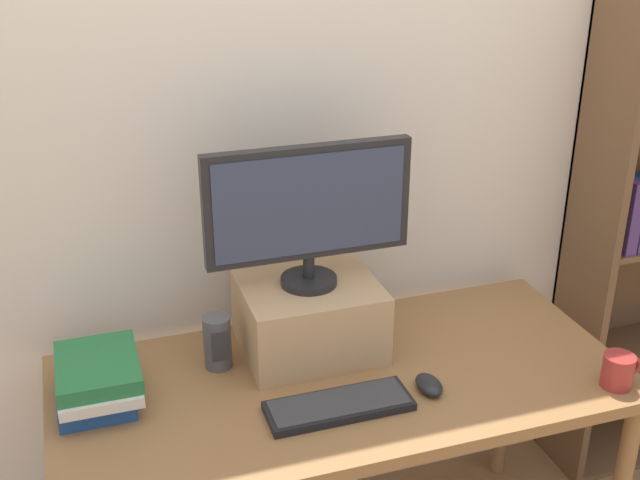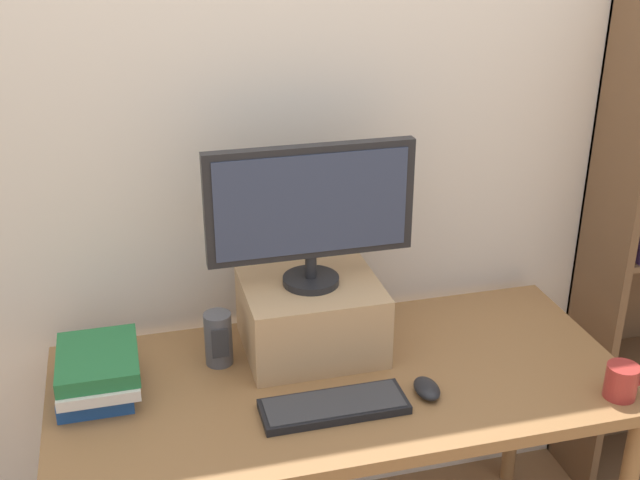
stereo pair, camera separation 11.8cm
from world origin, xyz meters
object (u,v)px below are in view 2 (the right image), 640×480
(computer_monitor, at_px, (311,208))
(computer_mouse, at_px, (427,389))
(riser_box, at_px, (311,316))
(desk_speaker, at_px, (218,339))
(book_stack, at_px, (97,373))
(coffee_mug, at_px, (622,381))
(desk, at_px, (341,400))
(keyboard, at_px, (334,406))

(computer_monitor, distance_m, computer_mouse, 0.57)
(riser_box, xyz_separation_m, desk_speaker, (-0.27, -0.01, -0.03))
(computer_mouse, xyz_separation_m, book_stack, (-0.84, 0.22, 0.05))
(riser_box, bearing_deg, coffee_mug, -31.06)
(book_stack, bearing_deg, riser_box, 7.51)
(computer_mouse, height_order, coffee_mug, coffee_mug)
(desk, height_order, desk_speaker, desk_speaker)
(computer_monitor, distance_m, book_stack, 0.71)
(desk, bearing_deg, coffee_mug, -21.56)
(desk, xyz_separation_m, computer_mouse, (0.20, -0.13, 0.09))
(desk_speaker, bearing_deg, desk, -26.58)
(computer_monitor, height_order, desk_speaker, computer_monitor)
(coffee_mug, bearing_deg, computer_monitor, 149.02)
(coffee_mug, bearing_deg, desk, 158.44)
(keyboard, bearing_deg, coffee_mug, -9.91)
(desk, xyz_separation_m, desk_speaker, (-0.31, 0.16, 0.15))
(desk, distance_m, riser_box, 0.25)
(keyboard, xyz_separation_m, coffee_mug, (0.75, -0.13, 0.03))
(computer_mouse, xyz_separation_m, desk_speaker, (-0.51, 0.29, 0.06))
(desk, height_order, keyboard, keyboard)
(riser_box, bearing_deg, desk_speaker, -177.47)
(computer_mouse, relative_size, book_stack, 0.38)
(book_stack, bearing_deg, desk, -7.89)
(riser_box, height_order, desk_speaker, riser_box)
(riser_box, distance_m, coffee_mug, 0.85)
(riser_box, distance_m, computer_monitor, 0.33)
(desk, xyz_separation_m, computer_monitor, (-0.04, 0.17, 0.51))
(keyboard, bearing_deg, computer_monitor, 86.77)
(computer_mouse, distance_m, desk_speaker, 0.59)
(computer_monitor, bearing_deg, keyboard, -93.23)
(keyboard, distance_m, computer_mouse, 0.26)
(riser_box, xyz_separation_m, book_stack, (-0.60, -0.08, -0.04))
(riser_box, height_order, book_stack, riser_box)
(desk, bearing_deg, keyboard, -112.98)
(computer_mouse, bearing_deg, riser_box, 128.23)
(book_stack, bearing_deg, computer_mouse, -14.97)
(keyboard, height_order, computer_mouse, computer_mouse)
(keyboard, bearing_deg, book_stack, 158.44)
(desk, height_order, computer_mouse, computer_mouse)
(computer_monitor, distance_m, keyboard, 0.52)
(computer_mouse, distance_m, coffee_mug, 0.51)
(coffee_mug, distance_m, desk_speaker, 1.08)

